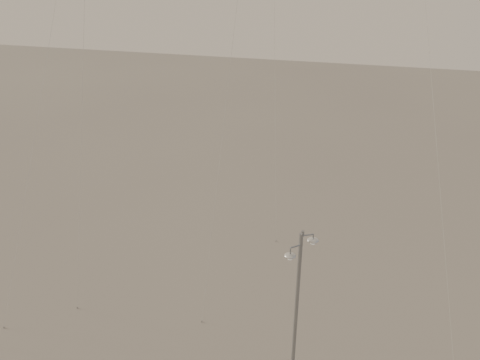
# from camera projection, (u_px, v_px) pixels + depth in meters

# --- Properties ---
(street_lamp) EXTENTS (1.40, 1.17, 8.61)m
(street_lamp) POSITION_uv_depth(u_px,v_px,m) (297.00, 306.00, 24.88)
(street_lamp) COLOR gray
(street_lamp) RESTS_ON ground
(kite_4) EXTENTS (4.51, 7.70, 21.15)m
(kite_4) POSITION_uv_depth(u_px,v_px,m) (428.00, 49.00, 24.81)
(kite_4) COLOR black
(kite_4) RESTS_ON ground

